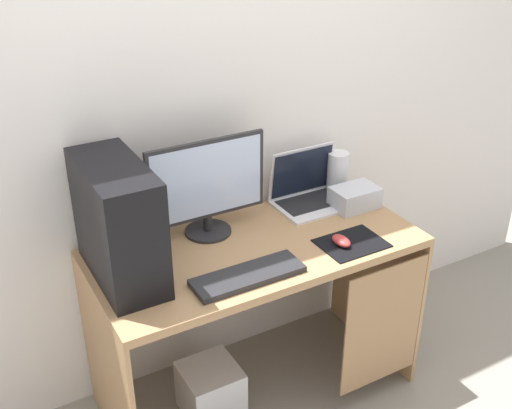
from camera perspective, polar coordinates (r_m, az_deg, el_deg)
ground_plane at (r=2.97m, az=0.00°, el=-16.44°), size 8.00×8.00×0.00m
wall_back at (r=2.56m, az=-3.89°, el=10.28°), size 4.00×0.05×2.60m
desk at (r=2.58m, az=0.47°, el=-6.83°), size 1.31×0.62×0.77m
pc_tower at (r=2.25m, az=-12.41°, el=-1.61°), size 0.21×0.47×0.44m
monitor at (r=2.48m, az=-4.46°, el=1.61°), size 0.50×0.19×0.41m
laptop at (r=2.80m, az=4.82°, el=1.08°), size 0.32×0.24×0.25m
speaker at (r=2.89m, az=7.42°, el=2.89°), size 0.09×0.09×0.20m
projector at (r=2.79m, az=8.96°, el=0.64°), size 0.20×0.14×0.09m
keyboard at (r=2.29m, az=-0.73°, el=-6.48°), size 0.42×0.14×0.02m
mousepad at (r=2.53m, az=8.69°, el=-3.50°), size 0.26×0.20×0.00m
mouse_left at (r=2.50m, az=7.76°, el=-3.28°), size 0.06×0.10×0.03m
subwoofer at (r=2.80m, az=-4.14°, el=-16.50°), size 0.24×0.24×0.24m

